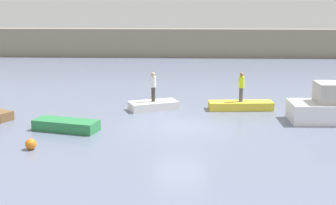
{
  "coord_description": "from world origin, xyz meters",
  "views": [
    {
      "loc": [
        0.3,
        -22.89,
        6.37
      ],
      "look_at": [
        -0.69,
        2.15,
        0.75
      ],
      "focal_mm": 51.45,
      "sensor_mm": 36.0,
      "label": 1
    }
  ],
  "objects_px": {
    "rowboat_white": "(153,106)",
    "person_hiviz_shirt": "(241,85)",
    "person_white_shirt": "(153,85)",
    "rowboat_yellow": "(241,106)",
    "mooring_buoy": "(31,144)",
    "rowboat_green": "(66,125)"
  },
  "relations": [
    {
      "from": "rowboat_green",
      "to": "person_white_shirt",
      "type": "distance_m",
      "value": 6.02
    },
    {
      "from": "rowboat_white",
      "to": "rowboat_yellow",
      "type": "relative_size",
      "value": 0.74
    },
    {
      "from": "rowboat_white",
      "to": "rowboat_yellow",
      "type": "bearing_deg",
      "value": -19.86
    },
    {
      "from": "person_hiviz_shirt",
      "to": "mooring_buoy",
      "type": "height_order",
      "value": "person_hiviz_shirt"
    },
    {
      "from": "person_white_shirt",
      "to": "rowboat_white",
      "type": "bearing_deg",
      "value": 0.0
    },
    {
      "from": "rowboat_green",
      "to": "rowboat_yellow",
      "type": "height_order",
      "value": "rowboat_green"
    },
    {
      "from": "rowboat_yellow",
      "to": "person_white_shirt",
      "type": "relative_size",
      "value": 2.16
    },
    {
      "from": "rowboat_white",
      "to": "person_white_shirt",
      "type": "relative_size",
      "value": 1.61
    },
    {
      "from": "mooring_buoy",
      "to": "rowboat_white",
      "type": "bearing_deg",
      "value": 57.83
    },
    {
      "from": "rowboat_yellow",
      "to": "person_white_shirt",
      "type": "xyz_separation_m",
      "value": [
        -4.95,
        -0.22,
        1.17
      ]
    },
    {
      "from": "rowboat_white",
      "to": "person_white_shirt",
      "type": "height_order",
      "value": "person_white_shirt"
    },
    {
      "from": "person_white_shirt",
      "to": "rowboat_yellow",
      "type": "bearing_deg",
      "value": 2.55
    },
    {
      "from": "rowboat_yellow",
      "to": "rowboat_white",
      "type": "bearing_deg",
      "value": 178.6
    },
    {
      "from": "rowboat_green",
      "to": "rowboat_yellow",
      "type": "xyz_separation_m",
      "value": [
        8.85,
        4.67,
        -0.02
      ]
    },
    {
      "from": "rowboat_white",
      "to": "mooring_buoy",
      "type": "height_order",
      "value": "rowboat_white"
    },
    {
      "from": "person_hiviz_shirt",
      "to": "rowboat_green",
      "type": "bearing_deg",
      "value": -152.18
    },
    {
      "from": "rowboat_green",
      "to": "person_white_shirt",
      "type": "bearing_deg",
      "value": 64.01
    },
    {
      "from": "rowboat_yellow",
      "to": "person_white_shirt",
      "type": "bearing_deg",
      "value": 178.6
    },
    {
      "from": "rowboat_yellow",
      "to": "rowboat_green",
      "type": "bearing_deg",
      "value": -156.13
    },
    {
      "from": "person_white_shirt",
      "to": "person_hiviz_shirt",
      "type": "bearing_deg",
      "value": 2.55
    },
    {
      "from": "rowboat_white",
      "to": "person_hiviz_shirt",
      "type": "distance_m",
      "value": 5.09
    },
    {
      "from": "person_hiviz_shirt",
      "to": "person_white_shirt",
      "type": "bearing_deg",
      "value": -177.45
    }
  ]
}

